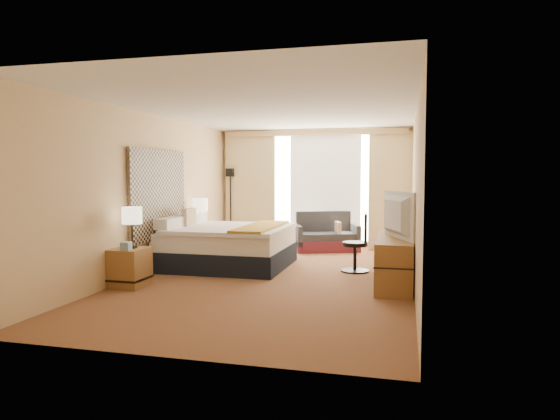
% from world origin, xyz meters
% --- Properties ---
extents(floor, '(4.20, 7.00, 0.02)m').
position_xyz_m(floor, '(0.00, 0.00, 0.00)').
color(floor, maroon).
rests_on(floor, ground).
extents(ceiling, '(4.20, 7.00, 0.02)m').
position_xyz_m(ceiling, '(0.00, 0.00, 2.60)').
color(ceiling, silver).
rests_on(ceiling, wall_back).
extents(wall_back, '(4.20, 0.02, 2.60)m').
position_xyz_m(wall_back, '(0.00, 3.50, 1.30)').
color(wall_back, '#D1B97F').
rests_on(wall_back, ground).
extents(wall_front, '(4.20, 0.02, 2.60)m').
position_xyz_m(wall_front, '(0.00, -3.50, 1.30)').
color(wall_front, '#D1B97F').
rests_on(wall_front, ground).
extents(wall_left, '(0.02, 7.00, 2.60)m').
position_xyz_m(wall_left, '(-2.10, 0.00, 1.30)').
color(wall_left, '#D1B97F').
rests_on(wall_left, ground).
extents(wall_right, '(0.02, 7.00, 2.60)m').
position_xyz_m(wall_right, '(2.10, 0.00, 1.30)').
color(wall_right, '#D1B97F').
rests_on(wall_right, ground).
extents(headboard, '(0.06, 1.85, 1.50)m').
position_xyz_m(headboard, '(-2.06, 0.20, 1.28)').
color(headboard, black).
rests_on(headboard, wall_left).
extents(nightstand_left, '(0.45, 0.52, 0.55)m').
position_xyz_m(nightstand_left, '(-1.87, -1.05, 0.28)').
color(nightstand_left, olive).
rests_on(nightstand_left, floor).
extents(nightstand_right, '(0.45, 0.52, 0.55)m').
position_xyz_m(nightstand_right, '(-1.87, 1.45, 0.28)').
color(nightstand_right, olive).
rests_on(nightstand_right, floor).
extents(media_dresser, '(0.50, 1.80, 0.70)m').
position_xyz_m(media_dresser, '(1.83, 0.00, 0.35)').
color(media_dresser, olive).
rests_on(media_dresser, floor).
extents(window, '(2.30, 0.02, 2.30)m').
position_xyz_m(window, '(0.25, 3.47, 1.32)').
color(window, white).
rests_on(window, wall_back).
extents(curtains, '(4.12, 0.19, 2.56)m').
position_xyz_m(curtains, '(-0.00, 3.39, 1.41)').
color(curtains, beige).
rests_on(curtains, floor).
extents(bed, '(2.08, 1.91, 1.01)m').
position_xyz_m(bed, '(-1.06, 0.78, 0.37)').
color(bed, black).
rests_on(bed, floor).
extents(loveseat, '(1.48, 1.13, 0.82)m').
position_xyz_m(loveseat, '(0.34, 3.04, 0.27)').
color(loveseat, '#591924').
rests_on(loveseat, floor).
extents(floor_lamp, '(0.22, 0.22, 1.75)m').
position_xyz_m(floor_lamp, '(-1.90, 3.30, 1.24)').
color(floor_lamp, black).
rests_on(floor_lamp, floor).
extents(desk_chair, '(0.47, 0.47, 0.97)m').
position_xyz_m(desk_chair, '(1.22, 0.85, 0.43)').
color(desk_chair, black).
rests_on(desk_chair, floor).
extents(lamp_left, '(0.28, 0.28, 0.60)m').
position_xyz_m(lamp_left, '(-1.83, -1.03, 1.01)').
color(lamp_left, black).
rests_on(lamp_left, nightstand_left).
extents(lamp_right, '(0.29, 0.29, 0.61)m').
position_xyz_m(lamp_right, '(-1.85, 1.46, 1.02)').
color(lamp_right, black).
rests_on(lamp_right, nightstand_right).
extents(tissue_box, '(0.13, 0.13, 0.12)m').
position_xyz_m(tissue_box, '(-1.83, -1.21, 0.61)').
color(tissue_box, '#88ABD3').
rests_on(tissue_box, nightstand_left).
extents(telephone, '(0.24, 0.21, 0.08)m').
position_xyz_m(telephone, '(-1.85, 1.35, 0.59)').
color(telephone, black).
rests_on(telephone, nightstand_right).
extents(television, '(0.56, 1.14, 0.67)m').
position_xyz_m(television, '(1.78, -0.15, 1.03)').
color(television, black).
rests_on(television, media_dresser).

